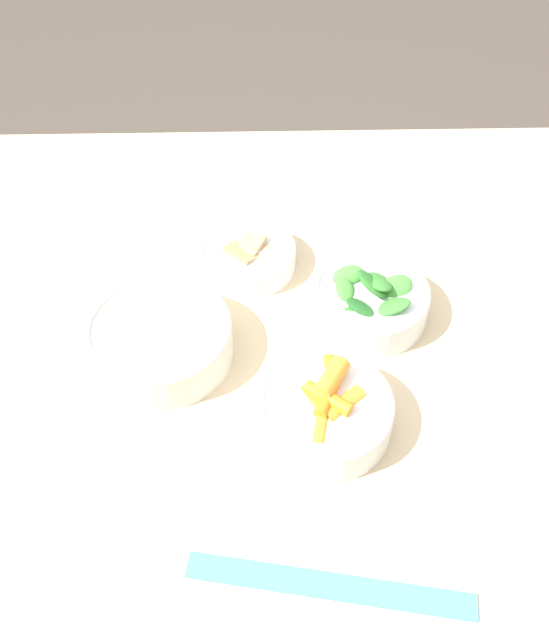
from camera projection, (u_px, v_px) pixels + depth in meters
The scene contains 7 objects.
ground_plane at pixel (276, 553), 1.53m from camera, with size 10.00×10.00×0.00m, color #4C4238.
dining_table at pixel (277, 362), 1.05m from camera, with size 1.33×0.92×0.75m.
bowl_carrots at pixel (325, 410), 0.84m from camera, with size 0.16×0.16×0.07m.
bowl_greens at pixel (370, 299), 0.96m from camera, with size 0.16×0.16×0.08m.
bowl_beans_hotdog at pixel (160, 340), 0.91m from camera, with size 0.19×0.19×0.06m.
bowl_cookies at pixel (247, 255), 1.03m from camera, with size 0.14×0.14×0.05m.
ruler at pixel (329, 586), 0.72m from camera, with size 0.30×0.08×0.00m.
Camera 1 is at (0.02, 0.67, 1.46)m, focal length 40.00 mm.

